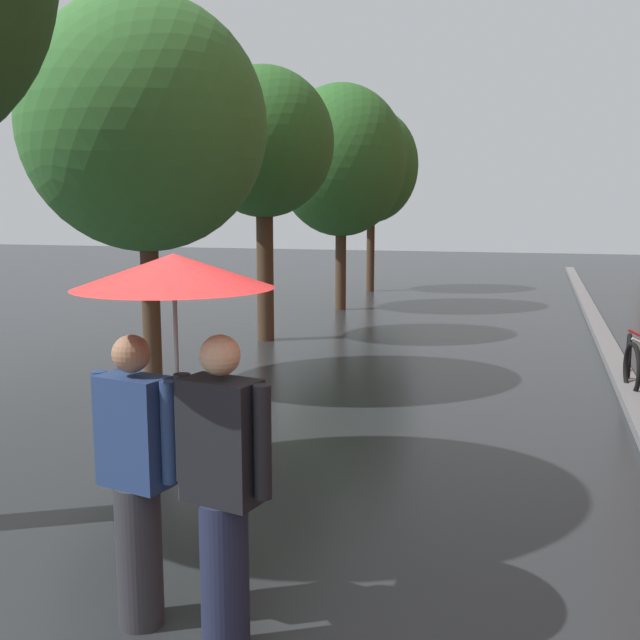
% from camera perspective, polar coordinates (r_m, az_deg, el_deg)
% --- Properties ---
extents(kerb_strip, '(0.30, 36.00, 0.12)m').
position_cam_1_polar(kerb_strip, '(12.82, 22.15, -2.27)').
color(kerb_strip, slate).
rests_on(kerb_strip, ground).
extents(street_tree_1, '(3.10, 3.10, 5.03)m').
position_cam_1_polar(street_tree_1, '(9.59, -13.86, 14.86)').
color(street_tree_1, '#473323').
rests_on(street_tree_1, ground).
extents(street_tree_2, '(2.50, 2.50, 4.88)m').
position_cam_1_polar(street_tree_2, '(13.03, -4.53, 13.84)').
color(street_tree_2, '#473323').
rests_on(street_tree_2, ground).
extents(street_tree_3, '(3.07, 3.07, 5.29)m').
position_cam_1_polar(street_tree_3, '(17.12, 1.71, 12.59)').
color(street_tree_3, '#473323').
rests_on(street_tree_3, ground).
extents(street_tree_4, '(2.71, 2.71, 5.30)m').
position_cam_1_polar(street_tree_4, '(21.22, 4.14, 12.17)').
color(street_tree_4, '#473323').
rests_on(street_tree_4, ground).
extents(couple_under_umbrella, '(1.17, 1.05, 2.14)m').
position_cam_1_polar(couple_under_umbrella, '(3.87, -11.40, -6.04)').
color(couple_under_umbrella, '#2D2D33').
rests_on(couple_under_umbrella, ground).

